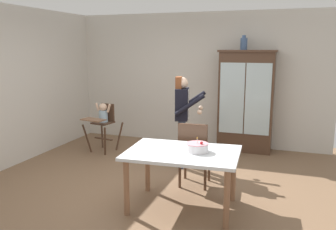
% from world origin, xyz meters
% --- Properties ---
extents(ground_plane, '(6.24, 6.24, 0.00)m').
position_xyz_m(ground_plane, '(0.00, 0.00, 0.00)').
color(ground_plane, brown).
extents(wall_back, '(5.32, 0.06, 2.70)m').
position_xyz_m(wall_back, '(0.00, 2.63, 1.35)').
color(wall_back, beige).
rests_on(wall_back, ground_plane).
extents(wall_left, '(0.06, 5.32, 2.70)m').
position_xyz_m(wall_left, '(-2.63, 0.00, 1.35)').
color(wall_left, beige).
rests_on(wall_left, ground_plane).
extents(china_cabinet, '(1.08, 0.48, 1.95)m').
position_xyz_m(china_cabinet, '(1.03, 2.37, 0.98)').
color(china_cabinet, '#4C3323').
rests_on(china_cabinet, ground_plane).
extents(ceramic_vase, '(0.13, 0.13, 0.27)m').
position_xyz_m(ceramic_vase, '(0.94, 2.37, 2.07)').
color(ceramic_vase, '#3D567F').
rests_on(ceramic_vase, china_cabinet).
extents(high_chair_with_toddler, '(0.67, 0.76, 0.95)m').
position_xyz_m(high_chair_with_toddler, '(-1.56, 1.39, 0.65)').
color(high_chair_with_toddler, '#4C3323').
rests_on(high_chair_with_toddler, ground_plane).
extents(adult_person, '(0.57, 0.56, 1.53)m').
position_xyz_m(adult_person, '(0.15, 1.05, 0.97)').
color(adult_person, '#3D4C6B').
rests_on(adult_person, ground_plane).
extents(dining_table, '(1.43, 1.03, 0.74)m').
position_xyz_m(dining_table, '(0.60, -0.44, 0.64)').
color(dining_table, silver).
rests_on(dining_table, ground_plane).
extents(birthday_cake, '(0.28, 0.28, 0.19)m').
position_xyz_m(birthday_cake, '(0.78, -0.40, 0.79)').
color(birthday_cake, white).
rests_on(birthday_cake, dining_table).
extents(dining_chair_far_side, '(0.47, 0.47, 0.96)m').
position_xyz_m(dining_chair_far_side, '(0.56, 0.25, 0.56)').
color(dining_chair_far_side, '#4C3323').
rests_on(dining_chair_far_side, ground_plane).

